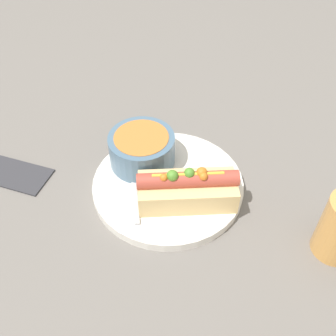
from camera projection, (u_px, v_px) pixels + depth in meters
name	position (u px, v px, depth m)	size (l,w,h in m)	color
ground_plane	(168.00, 188.00, 0.64)	(4.00, 4.00, 0.00)	slate
dinner_plate	(168.00, 185.00, 0.63)	(0.24, 0.24, 0.02)	white
hot_dog	(187.00, 189.00, 0.58)	(0.15, 0.08, 0.07)	#E5C17F
soup_bowl	(142.00, 148.00, 0.64)	(0.11, 0.11, 0.05)	slate
spoon	(132.00, 162.00, 0.65)	(0.03, 0.17, 0.01)	#B7B7BC
napkin	(16.00, 174.00, 0.66)	(0.13, 0.11, 0.01)	#333338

